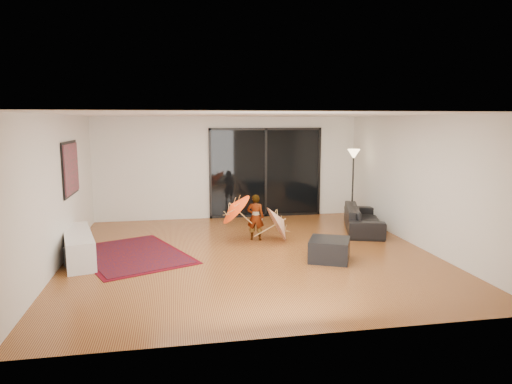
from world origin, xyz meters
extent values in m
plane|color=#9F612B|center=(0.00, 0.00, 0.00)|extent=(7.00, 7.00, 0.00)
plane|color=white|center=(0.00, 0.00, 2.70)|extent=(7.00, 7.00, 0.00)
plane|color=silver|center=(0.00, 3.50, 1.35)|extent=(7.00, 0.00, 7.00)
plane|color=silver|center=(0.00, -3.50, 1.35)|extent=(7.00, 0.00, 7.00)
plane|color=silver|center=(-3.50, 0.00, 1.35)|extent=(0.00, 7.00, 7.00)
plane|color=silver|center=(3.50, 0.00, 1.35)|extent=(0.00, 7.00, 7.00)
cube|color=black|center=(1.00, 3.47, 1.20)|extent=(3.00, 0.04, 2.40)
cube|color=black|center=(1.00, 3.45, 2.37)|extent=(3.06, 0.06, 0.06)
cube|color=black|center=(1.00, 3.45, 0.03)|extent=(3.06, 0.06, 0.06)
cube|color=black|center=(1.00, 3.45, 1.20)|extent=(0.06, 0.06, 2.40)
cube|color=black|center=(-3.48, 1.00, 1.65)|extent=(0.02, 1.28, 1.08)
cube|color=#1F4E3E|center=(-3.46, 1.00, 1.65)|extent=(0.03, 1.18, 0.98)
cube|color=white|center=(-3.25, 0.21, 0.26)|extent=(0.92, 1.96, 0.53)
cube|color=#424244|center=(-3.25, -0.20, 0.17)|extent=(0.40, 0.40, 0.34)
cube|color=#520711|center=(-2.29, 0.34, 0.01)|extent=(2.65, 3.01, 0.01)
cube|color=#650E09|center=(-2.29, 0.34, 0.01)|extent=(2.44, 2.80, 0.02)
imported|color=black|center=(2.95, 1.41, 0.29)|extent=(1.37, 2.16, 0.59)
cube|color=black|center=(1.37, -0.67, 0.20)|extent=(0.95, 0.95, 0.41)
cylinder|color=black|center=(3.10, 2.50, 0.02)|extent=(0.32, 0.32, 0.03)
cylinder|color=black|center=(3.10, 2.50, 0.86)|extent=(0.04, 0.04, 1.72)
cone|color=#FFD899|center=(3.10, 2.50, 1.74)|extent=(0.32, 0.32, 0.25)
imported|color=#999999|center=(0.28, 1.04, 0.51)|extent=(0.42, 0.34, 1.01)
cone|color=#FF420D|center=(-0.27, 0.99, 0.73)|extent=(0.68, 0.81, 0.70)
cylinder|color=tan|center=(-0.27, 0.99, 0.40)|extent=(0.38, 0.02, 0.36)
cylinder|color=tan|center=(-0.27, 0.99, 0.84)|extent=(0.05, 0.02, 0.05)
cone|color=silver|center=(0.88, 0.89, 0.51)|extent=(0.55, 0.83, 0.83)
cylinder|color=tan|center=(0.88, 0.89, 0.13)|extent=(0.50, 0.02, 0.28)
cylinder|color=tan|center=(0.88, 0.89, 0.62)|extent=(0.06, 0.02, 0.04)
camera|label=1|loc=(-1.46, -8.53, 2.59)|focal=32.00mm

